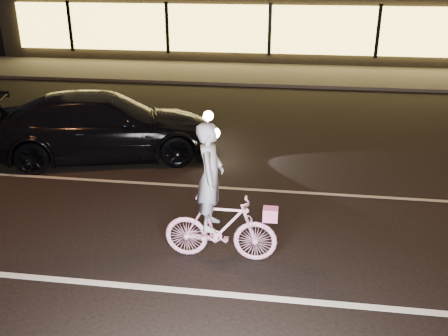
# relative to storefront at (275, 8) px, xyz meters

# --- Properties ---
(ground) EXTENTS (90.00, 90.00, 0.00)m
(ground) POSITION_rel_storefront_xyz_m (0.00, -18.97, -2.15)
(ground) COLOR black
(ground) RESTS_ON ground
(lane_stripe_near) EXTENTS (60.00, 0.12, 0.01)m
(lane_stripe_near) POSITION_rel_storefront_xyz_m (0.00, -20.47, -2.14)
(lane_stripe_near) COLOR silver
(lane_stripe_near) RESTS_ON ground
(lane_stripe_far) EXTENTS (60.00, 0.10, 0.01)m
(lane_stripe_far) POSITION_rel_storefront_xyz_m (0.00, -16.97, -2.14)
(lane_stripe_far) COLOR gray
(lane_stripe_far) RESTS_ON ground
(sidewalk) EXTENTS (30.00, 4.00, 0.12)m
(sidewalk) POSITION_rel_storefront_xyz_m (0.00, -5.97, -2.09)
(sidewalk) COLOR #383533
(sidewalk) RESTS_ON ground
(storefront) EXTENTS (25.40, 8.42, 4.20)m
(storefront) POSITION_rel_storefront_xyz_m (0.00, 0.00, 0.00)
(storefront) COLOR black
(storefront) RESTS_ON ground
(cyclist) EXTENTS (1.75, 0.60, 2.20)m
(cyclist) POSITION_rel_storefront_xyz_m (0.14, -19.54, -1.36)
(cyclist) COLOR #E241A1
(cyclist) RESTS_ON ground
(sedan) EXTENTS (5.59, 3.44, 1.51)m
(sedan) POSITION_rel_storefront_xyz_m (-3.16, -15.55, -1.39)
(sedan) COLOR black
(sedan) RESTS_ON ground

